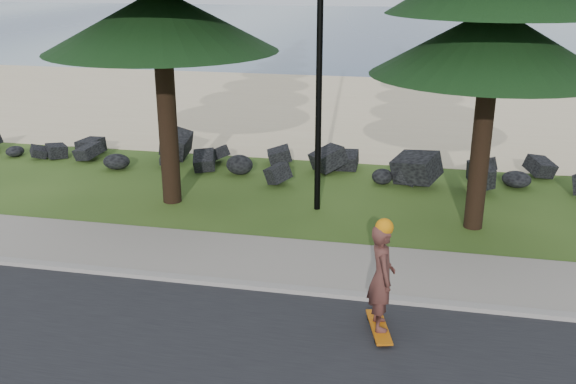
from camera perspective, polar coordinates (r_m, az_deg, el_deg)
name	(u,v)px	position (r m, az deg, el deg)	size (l,w,h in m)	color
ground	(290,269)	(12.13, 0.15, -6.83)	(160.00, 160.00, 0.00)	#2B4515
kerb	(279,289)	(11.33, -0.76, -8.59)	(160.00, 0.20, 0.10)	gray
sidewalk	(292,262)	(12.29, 0.34, -6.25)	(160.00, 2.00, 0.08)	gray
beach_sand	(363,108)	(25.81, 6.64, 7.40)	(160.00, 15.00, 0.01)	beige
ocean	(400,26)	(61.92, 9.92, 14.32)	(160.00, 58.00, 0.01)	#3D5675
seawall_boulders	(331,177)	(17.26, 3.87, 1.32)	(60.00, 2.40, 1.10)	black
lamp_post	(320,27)	(14.07, 2.85, 14.42)	(0.25, 0.14, 8.14)	black
skateboarder	(382,278)	(9.83, 8.32, -7.54)	(0.54, 1.04, 1.88)	#BB5C0B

